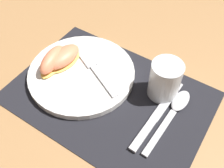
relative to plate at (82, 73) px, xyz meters
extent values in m
plane|color=#A37547|center=(0.09, -0.01, -0.01)|extent=(3.00, 3.00, 0.00)
cube|color=black|center=(0.09, -0.01, -0.01)|extent=(0.46, 0.32, 0.00)
cylinder|color=white|center=(0.00, 0.00, 0.00)|extent=(0.26, 0.26, 0.02)
cylinder|color=silver|center=(0.19, 0.06, 0.04)|extent=(0.07, 0.07, 0.09)
cylinder|color=yellow|center=(0.19, 0.06, 0.00)|extent=(0.06, 0.06, 0.03)
cube|color=#BCBCC1|center=(0.21, -0.06, 0.00)|extent=(0.02, 0.09, 0.01)
cube|color=#BCBCC1|center=(0.21, 0.04, -0.01)|extent=(0.02, 0.13, 0.01)
cube|color=#BCBCC1|center=(0.24, -0.04, -0.01)|extent=(0.02, 0.13, 0.01)
ellipsoid|color=#BCBCC1|center=(0.24, 0.06, 0.00)|extent=(0.04, 0.07, 0.01)
cube|color=#BCBCC1|center=(0.06, 0.00, 0.01)|extent=(0.10, 0.06, 0.00)
cube|color=#BCBCC1|center=(-0.01, 0.04, 0.01)|extent=(0.07, 0.05, 0.00)
ellipsoid|color=#F7C656|center=(-0.06, 0.00, 0.01)|extent=(0.07, 0.11, 0.01)
ellipsoid|color=#F4845B|center=(-0.06, 0.00, 0.03)|extent=(0.06, 0.10, 0.04)
ellipsoid|color=#F7C656|center=(-0.07, -0.02, 0.01)|extent=(0.06, 0.11, 0.01)
ellipsoid|color=#F4845B|center=(-0.07, -0.02, 0.03)|extent=(0.05, 0.10, 0.04)
camera|label=1|loc=(0.30, -0.32, 0.49)|focal=42.00mm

